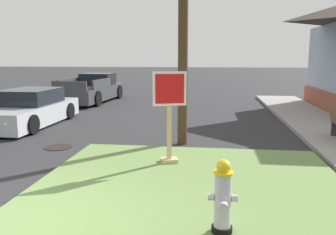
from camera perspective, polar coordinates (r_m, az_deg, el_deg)
ground_plane at (r=5.40m, az=-24.36°, el=-16.69°), size 160.00×160.00×0.00m
grass_corner_patch at (r=6.46m, az=3.84°, el=-10.96°), size 5.66×4.95×0.08m
sidewalk_strip at (r=11.74m, az=25.49°, el=-2.24°), size 2.20×19.56×0.12m
fire_hydrant at (r=4.60m, az=9.09°, el=-13.13°), size 0.38×0.34×0.99m
stop_sign at (r=7.35m, az=0.22°, el=-0.35°), size 0.69×0.38×1.98m
manhole_cover at (r=9.52m, az=-17.76°, el=-4.73°), size 0.70×0.70×0.02m
parked_sedan_silver at (r=12.94m, az=-22.08°, el=1.22°), size 1.96×4.50×1.25m
pickup_truck_charcoal at (r=18.90m, az=-12.29°, el=4.49°), size 2.19×5.66×1.48m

